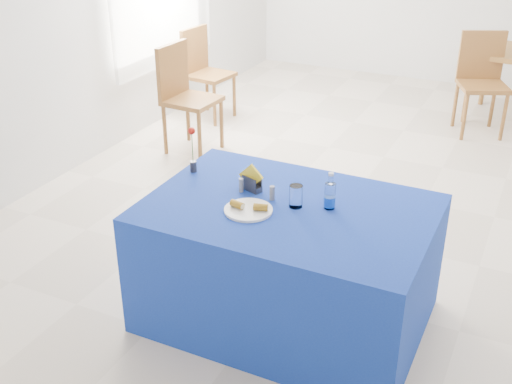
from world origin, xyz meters
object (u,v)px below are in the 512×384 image
blue_table (287,264)px  chair_win_a (184,91)px  water_bottle (330,197)px  chair_win_b (203,67)px  chair_bg_left (482,75)px  plate (248,210)px

blue_table → chair_win_a: size_ratio=1.57×
water_bottle → chair_win_b: water_bottle is taller
chair_win_b → chair_bg_left: bearing=-65.8°
chair_bg_left → chair_win_a: chair_win_a is taller
blue_table → chair_bg_left: bearing=82.1°
plate → chair_bg_left: chair_bg_left is taller
chair_win_a → chair_win_b: bearing=21.5°
blue_table → chair_win_b: bearing=127.6°
chair_win_b → blue_table: bearing=-135.7°
chair_win_a → chair_win_b: 0.93m
chair_bg_left → chair_win_b: size_ratio=1.05×
plate → chair_win_a: size_ratio=0.26×
water_bottle → chair_bg_left: bearing=85.1°
chair_win_a → chair_bg_left: bearing=-51.7°
plate → chair_win_a: chair_win_a is taller
plate → chair_win_a: (-1.75, 2.16, -0.18)m
plate → water_bottle: 0.46m
plate → chair_bg_left: (0.71, 3.91, -0.18)m
blue_table → water_bottle: water_bottle is taller
chair_bg_left → chair_win_b: (-2.76, -0.87, -0.03)m
chair_win_b → chair_win_a: bearing=-154.6°
blue_table → chair_bg_left: (0.53, 3.77, 0.21)m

